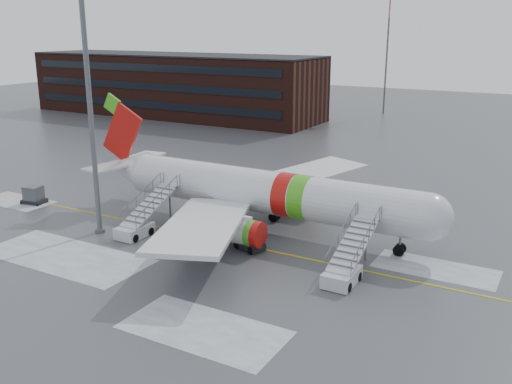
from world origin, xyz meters
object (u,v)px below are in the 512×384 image
Objects in this scene: pushback_tug at (249,242)px; uld_container at (34,195)px; airstair_aft at (140,223)px; light_mast_near at (88,76)px; airliner at (258,191)px; airstair_fwd at (346,266)px.

uld_container is at bearing -179.88° from pushback_tug.
airstair_aft is 0.29× the size of light_mast_near.
airstair_aft is 13.04m from light_mast_near.
light_mast_near is at bearing -145.69° from airliner.
airliner is 12.81× the size of pushback_tug.
light_mast_near reaches higher than pushback_tug.
airstair_aft is 2.82× the size of pushback_tug.
airstair_aft reaches higher than uld_container.
airliner is at bearing 38.86° from airstair_aft.
pushback_tug is 18.93m from light_mast_near.
airstair_aft is 3.11× the size of uld_container.
light_mast_near is (-13.46, -3.06, 12.95)m from pushback_tug.
pushback_tug is at bearing 9.59° from airstair_aft.
airstair_fwd reaches higher than pushback_tug.
airstair_fwd reaches higher than uld_container.
airliner is 10.68m from airstair_aft.
airstair_fwd is 1.00× the size of airstair_aft.
uld_container is at bearing -168.31° from airliner.
pushback_tug is (9.99, 1.69, -0.45)m from airstair_aft.
airliner reaches higher than uld_container.
airliner is 4.55× the size of airstair_aft.
airstair_fwd is at bearing 3.49° from light_mast_near.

